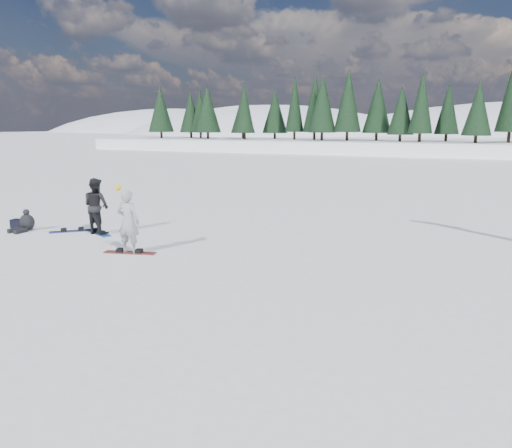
{
  "coord_description": "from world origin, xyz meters",
  "views": [
    {
      "loc": [
        9.42,
        -11.07,
        3.6
      ],
      "look_at": [
        4.12,
        0.3,
        1.1
      ],
      "focal_mm": 35.0,
      "sensor_mm": 36.0,
      "label": 1
    }
  ],
  "objects_px": {
    "snowboarder_woman": "(128,221)",
    "gear_bag": "(18,223)",
    "seated_rider": "(26,223)",
    "snowboarder_man": "(96,206)",
    "snowboard_loose_a": "(73,231)"
  },
  "relations": [
    {
      "from": "snowboard_loose_a",
      "to": "seated_rider",
      "type": "bearing_deg",
      "value": 157.03
    },
    {
      "from": "snowboarder_man",
      "to": "snowboarder_woman",
      "type": "bearing_deg",
      "value": 155.27
    },
    {
      "from": "snowboarder_woman",
      "to": "gear_bag",
      "type": "relative_size",
      "value": 4.4
    },
    {
      "from": "snowboarder_woman",
      "to": "seated_rider",
      "type": "bearing_deg",
      "value": -17.51
    },
    {
      "from": "snowboarder_man",
      "to": "gear_bag",
      "type": "xyz_separation_m",
      "value": [
        -3.25,
        -0.46,
        -0.79
      ]
    },
    {
      "from": "snowboarder_man",
      "to": "seated_rider",
      "type": "relative_size",
      "value": 2.09
    },
    {
      "from": "snowboarder_man",
      "to": "seated_rider",
      "type": "xyz_separation_m",
      "value": [
        -2.55,
        -0.7,
        -0.65
      ]
    },
    {
      "from": "snowboarder_woman",
      "to": "snowboard_loose_a",
      "type": "bearing_deg",
      "value": -29.6
    },
    {
      "from": "snowboarder_woman",
      "to": "snowboard_loose_a",
      "type": "height_order",
      "value": "snowboarder_woman"
    },
    {
      "from": "snowboarder_man",
      "to": "seated_rider",
      "type": "height_order",
      "value": "snowboarder_man"
    },
    {
      "from": "snowboarder_man",
      "to": "seated_rider",
      "type": "bearing_deg",
      "value": 22.54
    },
    {
      "from": "gear_bag",
      "to": "snowboard_loose_a",
      "type": "height_order",
      "value": "gear_bag"
    },
    {
      "from": "snowboarder_man",
      "to": "seated_rider",
      "type": "distance_m",
      "value": 2.72
    },
    {
      "from": "snowboarder_woman",
      "to": "snowboard_loose_a",
      "type": "relative_size",
      "value": 1.32
    },
    {
      "from": "gear_bag",
      "to": "snowboard_loose_a",
      "type": "xyz_separation_m",
      "value": [
        2.25,
        0.32,
        -0.14
      ]
    }
  ]
}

